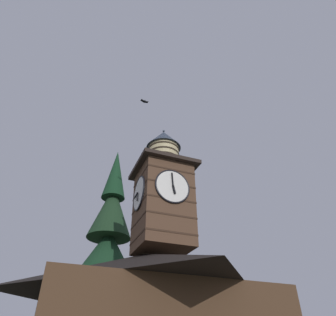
# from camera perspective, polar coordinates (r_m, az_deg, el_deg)

# --- Properties ---
(building_main) EXTENTS (10.88, 11.95, 6.32)m
(building_main) POSITION_cam_1_polar(r_m,az_deg,el_deg) (17.65, -4.80, -27.07)
(building_main) COLOR #4F3522
(building_main) RESTS_ON ground_plane
(clock_tower) EXTENTS (3.71, 3.71, 8.63)m
(clock_tower) POSITION_cam_1_polar(r_m,az_deg,el_deg) (19.11, -0.96, -6.29)
(clock_tower) COLOR brown
(clock_tower) RESTS_ON building_main
(pine_tree_behind) EXTENTS (6.40, 6.40, 17.38)m
(pine_tree_behind) POSITION_cam_1_polar(r_m,az_deg,el_deg) (24.42, -11.60, -19.14)
(pine_tree_behind) COLOR #473323
(pine_tree_behind) RESTS_ON ground_plane
(moon) EXTENTS (2.15, 2.15, 2.15)m
(moon) POSITION_cam_1_polar(r_m,az_deg,el_deg) (49.92, 6.71, -21.52)
(moon) COLOR silver
(flying_bird_high) EXTENTS (0.59, 0.28, 0.15)m
(flying_bird_high) POSITION_cam_1_polar(r_m,az_deg,el_deg) (22.99, -4.42, 10.48)
(flying_bird_high) COLOR black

